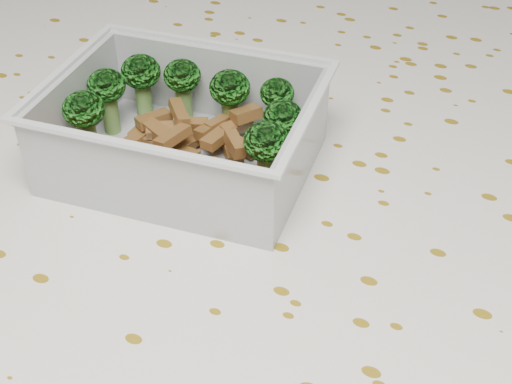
% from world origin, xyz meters
% --- Properties ---
extents(dining_table, '(1.40, 0.90, 0.75)m').
position_xyz_m(dining_table, '(0.00, 0.00, 0.67)').
color(dining_table, brown).
rests_on(dining_table, ground).
extents(tablecloth, '(1.46, 0.96, 0.19)m').
position_xyz_m(tablecloth, '(0.00, 0.00, 0.72)').
color(tablecloth, silver).
rests_on(tablecloth, dining_table).
extents(lunch_container, '(0.18, 0.14, 0.06)m').
position_xyz_m(lunch_container, '(-0.06, 0.04, 0.78)').
color(lunch_container, silver).
rests_on(lunch_container, tablecloth).
extents(broccoli_florets, '(0.14, 0.09, 0.05)m').
position_xyz_m(broccoli_florets, '(-0.06, 0.06, 0.79)').
color(broccoli_florets, '#608C3F').
rests_on(broccoli_florets, lunch_container).
extents(meat_pile, '(0.09, 0.07, 0.03)m').
position_xyz_m(meat_pile, '(-0.06, 0.05, 0.77)').
color(meat_pile, olive).
rests_on(meat_pile, lunch_container).
extents(sausage, '(0.14, 0.03, 0.02)m').
position_xyz_m(sausage, '(-0.05, 0.00, 0.78)').
color(sausage, '#B73B14').
rests_on(sausage, lunch_container).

